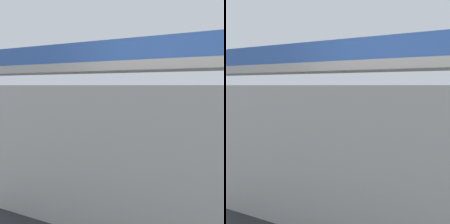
# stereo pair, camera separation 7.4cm
# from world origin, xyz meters

# --- Properties ---
(ground) EXTENTS (80.00, 80.00, 0.00)m
(ground) POSITION_xyz_m (0.00, 0.00, 0.00)
(ground) COLOR #2D3033
(city_bus) EXTENTS (11.54, 2.85, 3.15)m
(city_bus) POSITION_xyz_m (1.29, 0.64, 1.88)
(city_bus) COLOR yellow
(city_bus) RESTS_ON ground
(parked_van) EXTENTS (4.80, 2.17, 2.05)m
(parked_van) POSITION_xyz_m (9.37, 5.87, 1.18)
(parked_van) COLOR #33478C
(parked_van) RESTS_ON ground
(bicycle_red) EXTENTS (1.77, 0.44, 0.96)m
(bicycle_red) POSITION_xyz_m (-7.97, 3.66, 0.37)
(bicycle_red) COLOR black
(bicycle_red) RESTS_ON ground
(bicycle_orange) EXTENTS (1.77, 0.44, 0.96)m
(bicycle_orange) POSITION_xyz_m (-7.50, 2.37, 0.37)
(bicycle_orange) COLOR black
(bicycle_orange) RESTS_ON ground
(pedestrian) EXTENTS (0.38, 0.38, 1.79)m
(pedestrian) POSITION_xyz_m (0.16, 4.21, 0.89)
(pedestrian) COLOR #2D2D38
(pedestrian) RESTS_ON ground
(traffic_sign) EXTENTS (0.08, 0.60, 2.80)m
(traffic_sign) POSITION_xyz_m (5.37, -3.93, 1.89)
(traffic_sign) COLOR slate
(traffic_sign) RESTS_ON ground
(lane_dash_leftmost) EXTENTS (2.00, 0.20, 0.01)m
(lane_dash_leftmost) POSITION_xyz_m (-6.00, -2.72, 0.00)
(lane_dash_leftmost) COLOR silver
(lane_dash_leftmost) RESTS_ON ground
(lane_dash_left) EXTENTS (2.00, 0.20, 0.01)m
(lane_dash_left) POSITION_xyz_m (-2.00, -2.72, 0.00)
(lane_dash_left) COLOR silver
(lane_dash_left) RESTS_ON ground
(lane_dash_centre) EXTENTS (2.00, 0.20, 0.01)m
(lane_dash_centre) POSITION_xyz_m (2.00, -2.72, 0.00)
(lane_dash_centre) COLOR silver
(lane_dash_centre) RESTS_ON ground
(lane_dash_right) EXTENTS (2.00, 0.20, 0.01)m
(lane_dash_right) POSITION_xyz_m (6.00, -2.72, 0.00)
(lane_dash_right) COLOR silver
(lane_dash_right) RESTS_ON ground
(pedestrian_overpass) EXTENTS (30.76, 2.60, 6.57)m
(pedestrian_overpass) POSITION_xyz_m (0.00, 9.38, 4.89)
(pedestrian_overpass) COLOR #B2ADA5
(pedestrian_overpass) RESTS_ON ground
(station_building) EXTENTS (9.00, 5.04, 4.20)m
(station_building) POSITION_xyz_m (-6.59, 14.31, 2.10)
(station_building) COLOR #B2ADA5
(station_building) RESTS_ON ground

